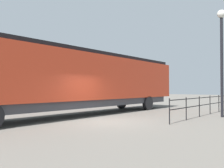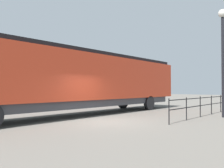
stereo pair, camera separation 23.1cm
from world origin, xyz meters
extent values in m
plane|color=#666059|center=(0.00, 0.00, 0.00)|extent=(120.00, 120.00, 0.00)
cube|color=red|center=(-3.13, 1.11, 2.37)|extent=(2.86, 18.92, 2.74)
cube|color=black|center=(-3.13, 9.52, 1.96)|extent=(2.75, 2.11, 1.92)
cube|color=black|center=(-3.13, 1.11, 3.86)|extent=(2.58, 18.17, 0.24)
cube|color=#38383D|center=(-3.13, 1.11, 0.78)|extent=(2.58, 17.41, 0.45)
cylinder|color=black|center=(-4.42, 7.17, 0.55)|extent=(0.30, 1.10, 1.10)
cylinder|color=black|center=(-1.85, 7.17, 0.55)|extent=(0.30, 1.10, 1.10)
cylinder|color=black|center=(4.00, 5.74, 2.95)|extent=(0.16, 0.16, 5.91)
sphere|color=silver|center=(4.00, 5.74, 6.05)|extent=(0.48, 0.48, 0.48)
cube|color=black|center=(2.91, 6.04, 1.11)|extent=(0.04, 9.84, 0.04)
cube|color=black|center=(2.91, 6.04, 0.67)|extent=(0.04, 9.84, 0.04)
cylinder|color=black|center=(2.91, 1.12, 0.61)|extent=(0.05, 0.05, 1.21)
cylinder|color=black|center=(2.91, 3.09, 0.61)|extent=(0.05, 0.05, 1.21)
cylinder|color=black|center=(2.91, 5.06, 0.61)|extent=(0.05, 0.05, 1.21)
cylinder|color=black|center=(2.91, 7.03, 0.61)|extent=(0.05, 0.05, 1.21)
cylinder|color=black|center=(2.91, 9.00, 0.61)|extent=(0.05, 0.05, 1.21)
camera|label=1|loc=(8.03, -9.40, 1.66)|focal=39.27mm
camera|label=2|loc=(8.21, -9.26, 1.66)|focal=39.27mm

